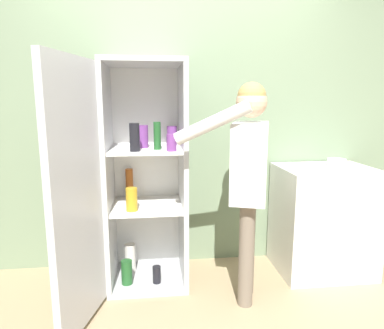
# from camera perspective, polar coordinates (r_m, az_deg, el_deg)

# --- Properties ---
(ground_plane) EXTENTS (12.00, 12.00, 0.00)m
(ground_plane) POSITION_cam_1_polar(r_m,az_deg,el_deg) (2.47, 0.34, -25.31)
(ground_plane) COLOR tan
(wall_back) EXTENTS (7.00, 0.06, 2.55)m
(wall_back) POSITION_cam_1_polar(r_m,az_deg,el_deg) (2.98, -1.96, 7.22)
(wall_back) COLOR gray
(wall_back) RESTS_ON ground_plane
(refrigerator) EXTENTS (0.82, 1.15, 1.74)m
(refrigerator) POSITION_cam_1_polar(r_m,az_deg,el_deg) (2.62, -9.81, -2.55)
(refrigerator) COLOR #B7BABC
(refrigerator) RESTS_ON ground_plane
(person) EXTENTS (0.72, 0.53, 1.57)m
(person) POSITION_cam_1_polar(r_m,az_deg,el_deg) (2.41, 9.36, -0.38)
(person) COLOR #726656
(person) RESTS_ON ground_plane
(counter) EXTENTS (0.76, 0.58, 0.91)m
(counter) POSITION_cam_1_polar(r_m,az_deg,el_deg) (3.15, 20.98, -8.57)
(counter) COLOR white
(counter) RESTS_ON ground_plane
(bowl) EXTENTS (0.15, 0.15, 0.06)m
(bowl) POSITION_cam_1_polar(r_m,az_deg,el_deg) (3.15, 22.94, 0.35)
(bowl) COLOR white
(bowl) RESTS_ON counter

